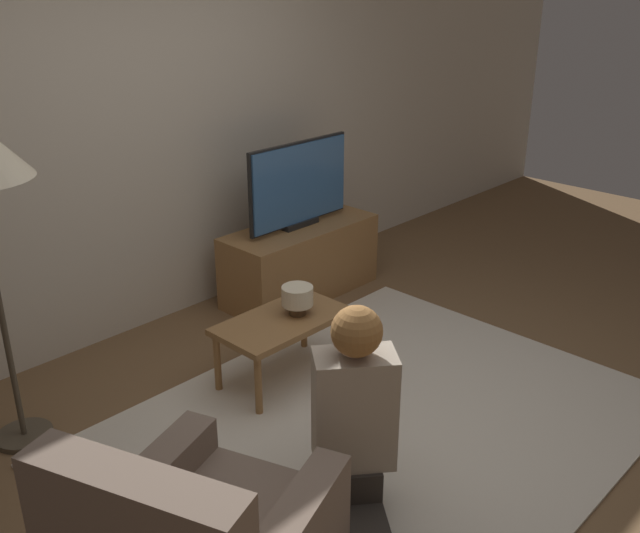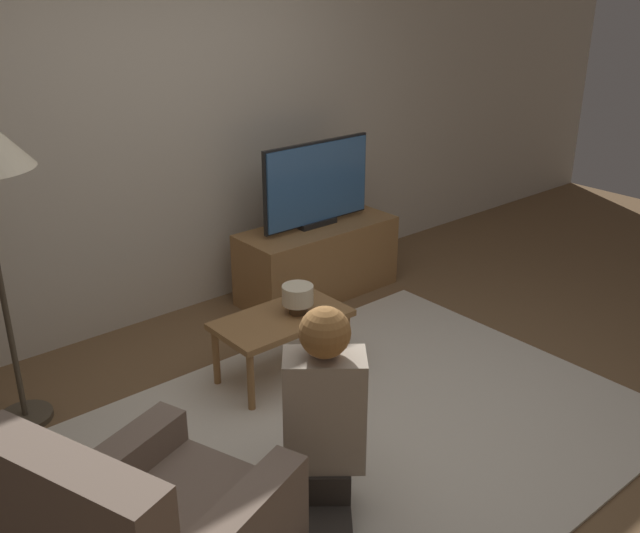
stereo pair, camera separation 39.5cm
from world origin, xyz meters
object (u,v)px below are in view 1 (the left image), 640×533
Objects in this scene: coffee_table at (282,326)px; person_kneeling at (355,415)px; tv at (299,184)px; table_lamp at (297,298)px.

person_kneeling is (-0.56, -1.03, 0.16)m from coffee_table.
coffee_table is at bearing -139.66° from tv.
table_lamp is at bearing -135.52° from tv.
person_kneeling reaches higher than table_lamp.
coffee_table is 0.18m from table_lamp.
person_kneeling is 1.20m from table_lamp.
table_lamp reaches higher than coffee_table.
coffee_table is 4.26× the size of table_lamp.
table_lamp is at bearing -12.56° from coffee_table.
tv is at bearing 40.34° from coffee_table.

